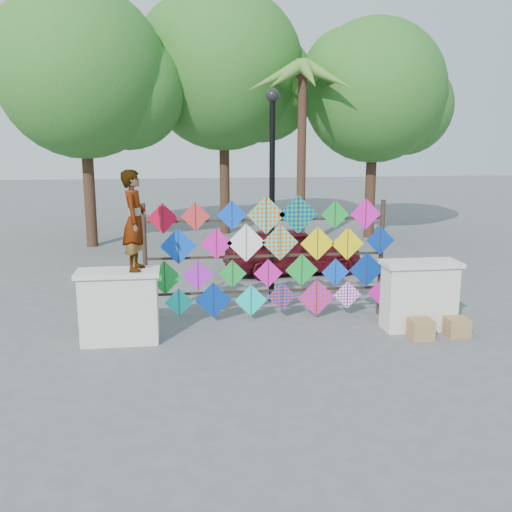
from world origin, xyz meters
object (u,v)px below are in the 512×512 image
kite_rack (271,258)px  lamppost (272,176)px  vendor_woman (135,221)px  sedan (293,250)px

kite_rack → lamppost: lamppost is taller
kite_rack → vendor_woman: 2.78m
sedan → lamppost: (-0.96, -2.48, 2.08)m
lamppost → sedan: bearing=68.8°
kite_rack → sedan: bearing=72.5°
kite_rack → sedan: 3.98m
kite_rack → lamppost: size_ratio=1.10×
vendor_woman → lamppost: 3.51m
lamppost → vendor_woman: bearing=-140.6°
vendor_woman → sedan: vendor_woman is taller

